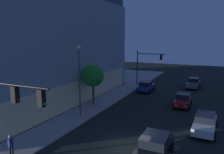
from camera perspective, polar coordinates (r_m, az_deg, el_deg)
ground_plane at (r=17.59m, az=5.00°, el=-18.45°), size 120.00×120.00×0.00m
traffic_light_near_corner at (r=13.52m, az=-26.07°, el=-7.34°), size 0.37×5.15×6.12m
traffic_light_far_corner at (r=38.39m, az=8.84°, el=3.71°), size 0.32×4.95×6.13m
street_lamp_sidewalk at (r=23.02m, az=-8.51°, el=1.31°), size 0.44×0.44×7.58m
sidewalk_tree at (r=27.11m, az=-4.97°, el=0.26°), size 2.71×2.71×5.04m
pedestrian_waiting at (r=17.35m, az=-24.84°, el=-15.58°), size 0.36×0.36×1.68m
car_black at (r=16.32m, az=10.80°, el=-17.60°), size 4.78×2.23×1.66m
car_white at (r=21.93m, az=23.00°, el=-10.94°), size 4.65×2.15×1.62m
car_red at (r=28.93m, az=17.99°, el=-5.69°), size 4.17×2.05×1.57m
car_blue at (r=35.63m, az=8.85°, el=-2.39°), size 4.44×2.08×1.64m
car_grey at (r=39.98m, az=20.41°, el=-1.46°), size 4.51×2.15×1.74m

